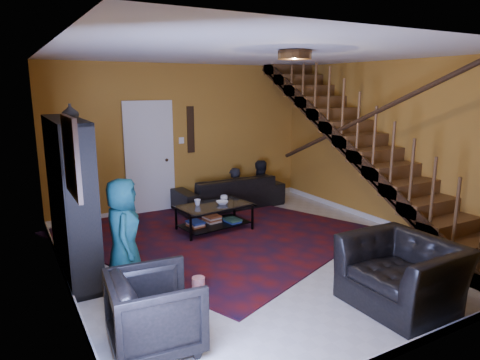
# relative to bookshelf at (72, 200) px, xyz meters

# --- Properties ---
(floor) EXTENTS (5.50, 5.50, 0.00)m
(floor) POSITION_rel_bookshelf_xyz_m (2.40, -0.60, -0.96)
(floor) COLOR beige
(floor) RESTS_ON ground
(room) EXTENTS (5.50, 5.50, 5.50)m
(room) POSITION_rel_bookshelf_xyz_m (1.07, 0.73, -0.91)
(room) COLOR #AC7526
(room) RESTS_ON ground
(staircase) EXTENTS (0.95, 5.02, 3.18)m
(staircase) POSITION_rel_bookshelf_xyz_m (4.53, -0.60, 0.43)
(staircase) COLOR brown
(staircase) RESTS_ON floor
(bookshelf) EXTENTS (0.35, 1.80, 2.00)m
(bookshelf) POSITION_rel_bookshelf_xyz_m (0.00, 0.00, 0.00)
(bookshelf) COLOR black
(bookshelf) RESTS_ON floor
(door) EXTENTS (0.82, 0.05, 2.05)m
(door) POSITION_rel_bookshelf_xyz_m (1.70, 2.12, 0.06)
(door) COLOR silver
(door) RESTS_ON floor
(framed_picture) EXTENTS (0.04, 0.74, 0.74)m
(framed_picture) POSITION_rel_bookshelf_xyz_m (-0.17, -1.50, 0.79)
(framed_picture) COLOR maroon
(framed_picture) RESTS_ON room
(wall_hanging) EXTENTS (0.14, 0.03, 0.90)m
(wall_hanging) POSITION_rel_bookshelf_xyz_m (2.55, 2.13, 0.59)
(wall_hanging) COLOR black
(wall_hanging) RESTS_ON room
(ceiling_fixture) EXTENTS (0.40, 0.40, 0.10)m
(ceiling_fixture) POSITION_rel_bookshelf_xyz_m (2.40, -1.40, 1.78)
(ceiling_fixture) COLOR #3F2814
(ceiling_fixture) RESTS_ON room
(rug) EXTENTS (5.12, 5.42, 0.02)m
(rug) POSITION_rel_bookshelf_xyz_m (2.18, 0.56, -0.95)
(rug) COLOR #4F0E0E
(rug) RESTS_ON floor
(sofa) EXTENTS (2.19, 0.89, 0.63)m
(sofa) POSITION_rel_bookshelf_xyz_m (3.17, 1.70, -0.65)
(sofa) COLOR black
(sofa) RESTS_ON floor
(armchair_left) EXTENTS (0.88, 0.86, 0.74)m
(armchair_left) POSITION_rel_bookshelf_xyz_m (0.35, -2.15, -0.60)
(armchair_left) COLOR black
(armchair_left) RESTS_ON floor
(armchair_right) EXTENTS (1.01, 1.16, 0.74)m
(armchair_right) POSITION_rel_bookshelf_xyz_m (2.97, -2.71, -0.59)
(armchair_right) COLOR black
(armchair_right) RESTS_ON floor
(person_adult_a) EXTENTS (0.46, 0.30, 1.24)m
(person_adult_a) POSITION_rel_bookshelf_xyz_m (3.31, 1.75, -0.80)
(person_adult_a) COLOR black
(person_adult_a) RESTS_ON sofa
(person_adult_b) EXTENTS (0.71, 0.59, 1.33)m
(person_adult_b) POSITION_rel_bookshelf_xyz_m (3.90, 1.75, -0.75)
(person_adult_b) COLOR black
(person_adult_b) RESTS_ON sofa
(person_child) EXTENTS (0.58, 0.74, 1.33)m
(person_child) POSITION_rel_bookshelf_xyz_m (0.45, -0.71, -0.30)
(person_child) COLOR #1A5B64
(person_child) RESTS_ON armchair_left
(coffee_table) EXTENTS (1.26, 0.84, 0.45)m
(coffee_table) POSITION_rel_bookshelf_xyz_m (2.28, 0.56, -0.71)
(coffee_table) COLOR black
(coffee_table) RESTS_ON floor
(cup_a) EXTENTS (0.15, 0.15, 0.10)m
(cup_a) POSITION_rel_bookshelf_xyz_m (2.54, 0.70, -0.47)
(cup_a) COLOR #999999
(cup_a) RESTS_ON coffee_table
(cup_b) EXTENTS (0.12, 0.12, 0.10)m
(cup_b) POSITION_rel_bookshelf_xyz_m (2.03, 0.67, -0.47)
(cup_b) COLOR #999999
(cup_b) RESTS_ON coffee_table
(bowl) EXTENTS (0.26, 0.26, 0.05)m
(bowl) POSITION_rel_bookshelf_xyz_m (2.42, 0.53, -0.49)
(bowl) COLOR #999999
(bowl) RESTS_ON coffee_table
(vase) EXTENTS (0.18, 0.18, 0.19)m
(vase) POSITION_rel_bookshelf_xyz_m (-0.00, -0.50, 1.13)
(vase) COLOR #999999
(vase) RESTS_ON bookshelf
(popcorn_bucket) EXTENTS (0.16, 0.16, 0.18)m
(popcorn_bucket) POSITION_rel_bookshelf_xyz_m (1.13, -1.36, -0.86)
(popcorn_bucket) COLOR red
(popcorn_bucket) RESTS_ON rug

